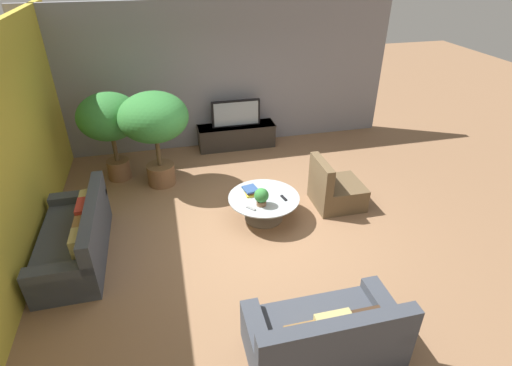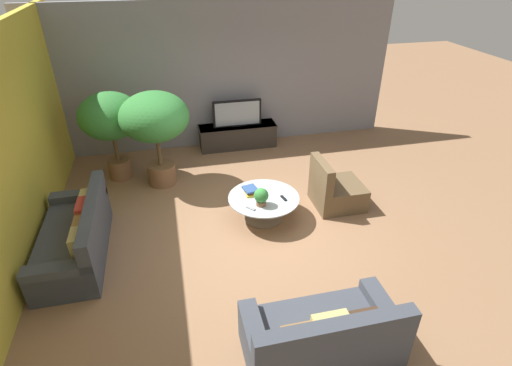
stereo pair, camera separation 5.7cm
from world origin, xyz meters
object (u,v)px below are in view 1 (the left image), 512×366
Objects in this scene: couch_near_entry at (325,336)px; potted_plant_tabletop at (261,196)px; media_console at (236,136)px; coffee_table at (264,203)px; television at (236,113)px; couch_by_wall at (77,239)px; potted_palm_corner at (154,122)px; potted_palm_tall at (109,120)px; armchair_wicker at (335,191)px.

couch_near_entry reaches higher than potted_plant_tabletop.
media_console is 1.03× the size of couch_near_entry.
potted_plant_tabletop is (-0.09, -0.21, 0.27)m from coffee_table.
media_console is at bearing 90.00° from television.
couch_by_wall is 3.64m from couch_near_entry.
potted_palm_corner is at bearing 130.30° from potted_plant_tabletop.
potted_plant_tabletop is at bearing -88.14° from couch_near_entry.
couch_near_entry is at bearing -62.84° from potted_palm_tall.
potted_plant_tabletop is (1.48, -1.74, -0.67)m from potted_palm_corner.
television is at bearing 86.23° from potted_plant_tabletop.
couch_by_wall is 2.22× the size of armchair_wicker.
potted_palm_tall reaches higher than potted_plant_tabletop.
couch_near_entry is (-0.02, -2.62, 0.00)m from coffee_table.
potted_palm_corner reaches higher than television.
potted_palm_tall is (0.45, 2.20, 0.89)m from couch_by_wall.
potted_palm_corner is at bearing -69.48° from couch_near_entry.
potted_plant_tabletop is (-0.20, -2.97, -0.22)m from television.
coffee_table is at bearing -92.11° from media_console.
coffee_table is 0.68× the size of potted_palm_tall.
potted_palm_corner is (-1.57, 1.53, 0.95)m from coffee_table.
media_console is 0.88× the size of couch_by_wall.
coffee_table is 2.62m from couch_near_entry.
couch_by_wall is 2.42m from potted_palm_tall.
coffee_table is at bearing -92.11° from television.
media_console is 5.84× the size of potted_plant_tabletop.
potted_palm_tall is 5.77× the size of potted_plant_tabletop.
couch_near_entry is 1.90× the size of armchair_wicker.
potted_palm_corner is 6.04× the size of potted_plant_tabletop.
coffee_table is at bearing 65.62° from potted_plant_tabletop.
media_console is at bearing 86.23° from potted_plant_tabletop.
potted_palm_corner reaches higher than couch_near_entry.
potted_palm_corner is (0.78, -0.39, 0.05)m from potted_palm_tall.
television is 2.62m from potted_palm_tall.
couch_by_wall reaches higher than coffee_table.
media_console is 2.91m from armchair_wicker.
television reaches higher than potted_plant_tabletop.
media_console is 1.48× the size of coffee_table.
potted_palm_corner is at bearing -26.83° from potted_palm_tall.
media_console is 1.96× the size of armchair_wicker.
couch_near_entry is 4.54m from potted_palm_corner.
potted_palm_tall is (-2.35, 1.93, 0.90)m from coffee_table.
couch_near_entry is 0.94× the size of potted_palm_corner.
television is 5.41m from couch_near_entry.
coffee_table is at bearing -44.30° from potted_palm_corner.
coffee_table is at bearing 94.80° from armchair_wicker.
potted_palm_corner is at bearing -143.62° from media_console.
armchair_wicker is at bearing 12.96° from potted_plant_tabletop.
media_console is 4.21m from couch_by_wall.
media_console is 3.00m from potted_plant_tabletop.
potted_palm_corner reaches higher than media_console.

